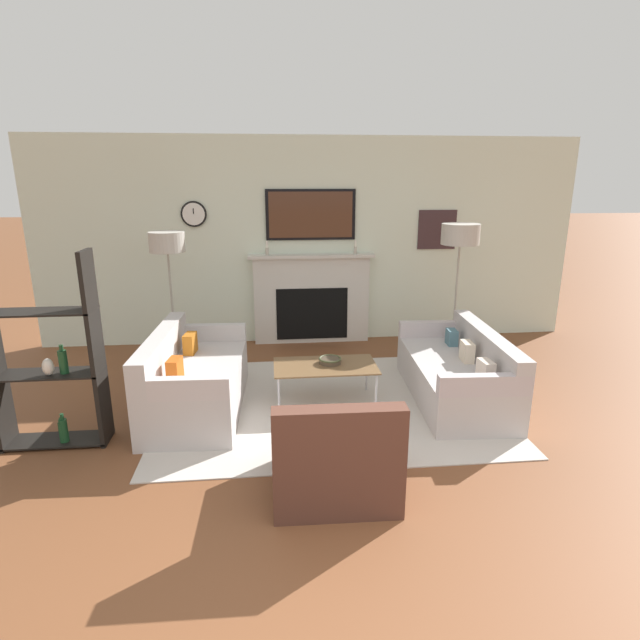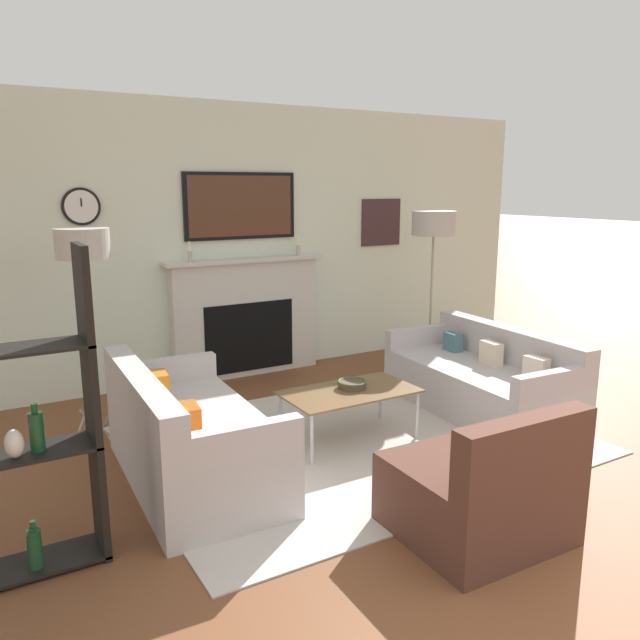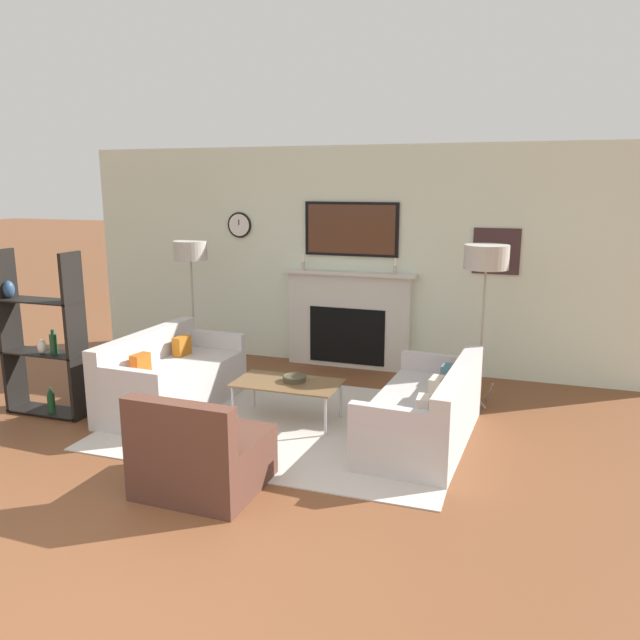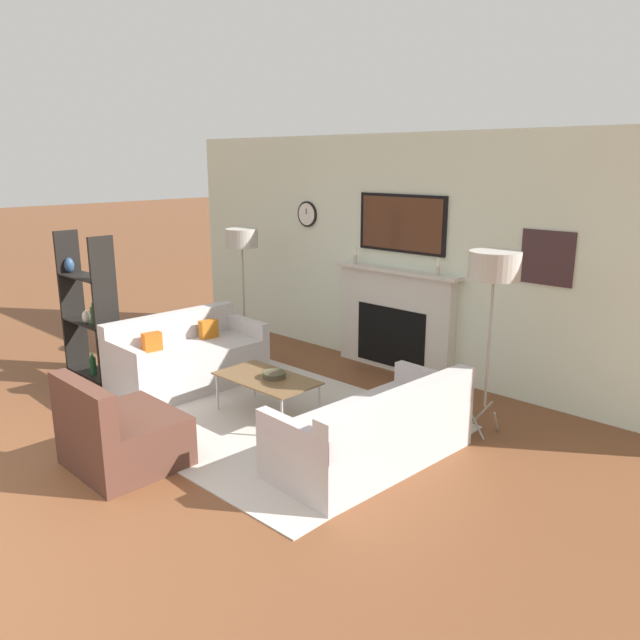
% 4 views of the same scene
% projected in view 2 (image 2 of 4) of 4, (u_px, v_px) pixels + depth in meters
% --- Properties ---
extents(fireplace_wall, '(7.20, 0.28, 2.70)m').
position_uv_depth(fireplace_wall, '(241.00, 255.00, 6.28)').
color(fireplace_wall, silver).
rests_on(fireplace_wall, ground_plane).
extents(area_rug, '(3.23, 2.45, 0.01)m').
position_uv_depth(area_rug, '(355.00, 440.00, 4.76)').
color(area_rug, beige).
rests_on(area_rug, ground_plane).
extents(couch_left, '(0.87, 1.65, 0.77)m').
position_uv_depth(couch_left, '(188.00, 440.00, 4.06)').
color(couch_left, '#BAB2B0').
rests_on(couch_left, ground_plane).
extents(couch_right, '(0.90, 1.77, 0.70)m').
position_uv_depth(couch_right, '(482.00, 381.00, 5.35)').
color(couch_right, '#BAB2B0').
rests_on(couch_right, ground_plane).
extents(armchair, '(0.87, 0.81, 0.79)m').
position_uv_depth(armchair, '(482.00, 492.00, 3.42)').
color(armchair, '#533125').
rests_on(armchair, ground_plane).
extents(coffee_table, '(1.01, 0.56, 0.40)m').
position_uv_depth(coffee_table, '(349.00, 394.00, 4.69)').
color(coffee_table, brown).
rests_on(coffee_table, ground_plane).
extents(decorative_bowl, '(0.23, 0.23, 0.06)m').
position_uv_depth(decorative_bowl, '(352.00, 384.00, 4.75)').
color(decorative_bowl, '#483C2D').
rests_on(decorative_bowl, coffee_table).
extents(floor_lamp_left, '(0.39, 0.39, 1.61)m').
position_uv_depth(floor_lamp_left, '(83.00, 247.00, 4.58)').
color(floor_lamp_left, '#9E998E').
rests_on(floor_lamp_left, ground_plane).
extents(floor_lamp_right, '(0.44, 0.44, 1.67)m').
position_uv_depth(floor_lamp_right, '(434.00, 225.00, 6.22)').
color(floor_lamp_right, '#9E998E').
rests_on(floor_lamp_right, ground_plane).
extents(shelf_unit, '(0.84, 0.28, 1.63)m').
position_uv_depth(shelf_unit, '(3.00, 431.00, 2.97)').
color(shelf_unit, black).
rests_on(shelf_unit, ground_plane).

